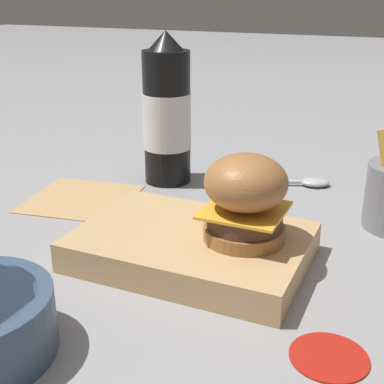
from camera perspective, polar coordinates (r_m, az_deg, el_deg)
ground_plane at (r=0.70m, az=-0.67°, el=-3.96°), size 6.00×6.00×0.00m
serving_board at (r=0.62m, az=0.00°, el=-5.83°), size 0.26×0.18×0.03m
burger at (r=0.58m, az=5.71°, el=-0.58°), size 0.09×0.09×0.10m
ketchup_bottle at (r=0.85m, az=-2.70°, el=8.20°), size 0.08×0.08×0.24m
spoon at (r=0.87m, az=11.36°, el=1.06°), size 0.18×0.09×0.01m
ketchup_puddle at (r=0.49m, az=14.40°, el=-16.60°), size 0.07×0.07×0.00m
parchment_square at (r=0.82m, az=-11.72°, el=-0.66°), size 0.17×0.17×0.00m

